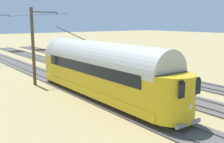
% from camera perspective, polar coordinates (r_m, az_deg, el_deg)
% --- Properties ---
extents(ground_plane, '(220.00, 220.00, 0.00)m').
position_cam_1_polar(ground_plane, '(27.30, 0.26, -1.70)').
color(ground_plane, tan).
extents(track_streetcar_siding, '(2.80, 80.00, 0.18)m').
position_cam_1_polar(track_streetcar_siding, '(30.54, 7.11, -0.36)').
color(track_streetcar_siding, '#56514C').
rests_on(track_streetcar_siding, ground).
extents(track_adjacent_siding, '(2.80, 80.00, 0.18)m').
position_cam_1_polar(track_adjacent_siding, '(27.53, -0.13, -1.47)').
color(track_adjacent_siding, '#56514C').
rests_on(track_adjacent_siding, ground).
extents(track_third_siding, '(2.80, 80.00, 0.18)m').
position_cam_1_polar(track_third_siding, '(25.09, -8.97, -2.80)').
color(track_third_siding, '#56514C').
rests_on(track_third_siding, ground).
extents(vintage_streetcar, '(2.65, 16.66, 5.16)m').
position_cam_1_polar(vintage_streetcar, '(20.34, -2.51, 0.54)').
color(vintage_streetcar, gold).
rests_on(vintage_streetcar, ground).
extents(catenary_pole_mid_near, '(2.64, 0.28, 7.00)m').
position_cam_1_polar(catenary_pole_mid_near, '(25.52, -16.14, 5.33)').
color(catenary_pole_mid_near, '#4C3D28').
rests_on(catenary_pole_mid_near, ground).
extents(overhead_wire_run, '(2.44, 19.05, 0.18)m').
position_cam_1_polar(overhead_wire_run, '(33.81, -17.59, 11.20)').
color(overhead_wire_run, black).
rests_on(overhead_wire_run, ground).
extents(track_end_bumper, '(1.80, 0.60, 0.80)m').
position_cam_1_polar(track_end_bumper, '(36.57, -1.45, 2.07)').
color(track_end_bumper, '#B2A519').
rests_on(track_end_bumper, ground).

